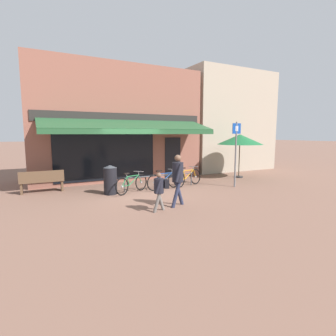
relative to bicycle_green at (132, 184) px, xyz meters
The scene contains 13 objects.
ground_plane 0.50m from the bicycle_green, 27.81° to the right, with size 160.00×160.00×0.00m, color brown.
shop_front 4.65m from the bicycle_green, 81.26° to the left, with size 8.45×4.77×5.60m.
neighbour_building 9.48m from the bicycle_green, 29.23° to the left, with size 5.80×4.00×6.15m.
bike_rack_rail 1.35m from the bicycle_green, ahead, with size 3.21×0.04×0.57m.
bicycle_green is the anchor object (origin of this frame).
bicycle_blue 1.42m from the bicycle_green, ahead, with size 1.72×0.54×0.82m.
bicycle_orange 2.66m from the bicycle_green, ahead, with size 1.75×0.74×0.85m.
pedestrian_adult 2.64m from the bicycle_green, 75.46° to the right, with size 0.56×0.57×1.65m.
pedestrian_child 2.75m from the bicycle_green, 92.19° to the right, with size 0.53×0.41×1.17m.
litter_bin 0.84m from the bicycle_green, 168.68° to the left, with size 0.51×0.51×1.12m.
parking_sign 4.66m from the bicycle_green, 12.60° to the right, with size 0.44×0.07×2.79m.
cafe_parasol 6.53m from the bicycle_green, ahead, with size 2.34×2.34×2.27m.
park_bench 3.51m from the bicycle_green, 152.08° to the left, with size 1.61×0.46×0.87m.
Camera 1 is at (-3.71, -9.39, 2.29)m, focal length 28.00 mm.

